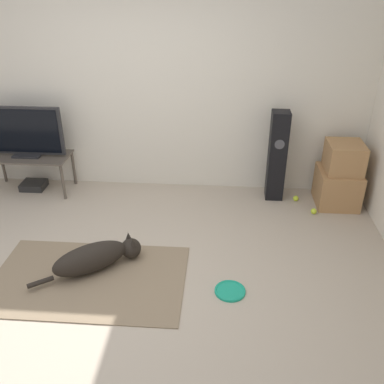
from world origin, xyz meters
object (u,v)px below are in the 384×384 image
(frisbee, at_px, (230,291))
(game_console, at_px, (34,185))
(tv_stand, at_px, (29,160))
(tennis_ball_by_boxes, at_px, (296,198))
(dog, at_px, (96,257))
(cardboard_box_upper, at_px, (344,157))
(floor_speaker, at_px, (277,156))
(tennis_ball_near_speaker, at_px, (314,211))
(tv, at_px, (24,132))
(cardboard_box_lower, at_px, (337,187))

(frisbee, relative_size, game_console, 0.93)
(tv_stand, distance_m, tennis_ball_by_boxes, 3.26)
(tv_stand, bearing_deg, game_console, 121.96)
(dog, xyz_separation_m, cardboard_box_upper, (2.49, 1.43, 0.45))
(frisbee, xyz_separation_m, cardboard_box_upper, (1.26, 1.64, 0.58))
(floor_speaker, relative_size, tennis_ball_near_speaker, 16.29)
(game_console, bearing_deg, frisbee, -35.32)
(cardboard_box_upper, relative_size, game_console, 1.42)
(tv_stand, bearing_deg, cardboard_box_upper, -1.07)
(game_console, bearing_deg, tennis_ball_near_speaker, -6.14)
(tv, bearing_deg, tennis_ball_near_speaker, -5.63)
(tennis_ball_by_boxes, height_order, tennis_ball_near_speaker, same)
(cardboard_box_upper, bearing_deg, cardboard_box_lower, 164.81)
(dog, height_order, floor_speaker, floor_speaker)
(dog, relative_size, tv, 0.96)
(frisbee, relative_size, cardboard_box_lower, 0.55)
(floor_speaker, bearing_deg, cardboard_box_upper, -8.14)
(tennis_ball_near_speaker, xyz_separation_m, game_console, (-3.42, 0.37, 0.01))
(frisbee, height_order, tv_stand, tv_stand)
(dog, bearing_deg, cardboard_box_upper, 29.82)
(frisbee, distance_m, game_console, 3.02)
(cardboard_box_lower, height_order, game_console, cardboard_box_lower)
(dog, distance_m, cardboard_box_lower, 2.86)
(cardboard_box_lower, bearing_deg, cardboard_box_upper, -15.19)
(cardboard_box_upper, distance_m, floor_speaker, 0.74)
(dog, height_order, game_console, dog)
(floor_speaker, height_order, tv, floor_speaker)
(dog, bearing_deg, tennis_ball_by_boxes, 35.71)
(dog, relative_size, frisbee, 3.33)
(tennis_ball_near_speaker, distance_m, game_console, 3.44)
(cardboard_box_lower, relative_size, tennis_ball_by_boxes, 7.44)
(tv_stand, xyz_separation_m, tv, (-0.00, 0.00, 0.35))
(cardboard_box_upper, relative_size, tv, 0.44)
(dog, distance_m, game_console, 1.97)
(dog, bearing_deg, frisbee, -9.98)
(game_console, bearing_deg, tennis_ball_by_boxes, -1.42)
(dog, relative_size, game_console, 3.10)
(tv, height_order, game_console, tv)
(cardboard_box_lower, distance_m, cardboard_box_upper, 0.38)
(cardboard_box_upper, bearing_deg, tv_stand, 178.93)
(cardboard_box_upper, xyz_separation_m, tennis_ball_by_boxes, (-0.47, 0.02, -0.56))
(cardboard_box_lower, xyz_separation_m, tennis_ball_by_boxes, (-0.46, 0.02, -0.18))
(tv, distance_m, game_console, 0.72)
(dog, bearing_deg, tennis_ball_near_speaker, 28.09)
(cardboard_box_upper, height_order, tennis_ball_by_boxes, cardboard_box_upper)
(tennis_ball_by_boxes, distance_m, game_console, 3.26)
(cardboard_box_lower, distance_m, tv, 3.73)
(frisbee, bearing_deg, tennis_ball_near_speaker, 55.42)
(cardboard_box_upper, xyz_separation_m, tennis_ball_near_speaker, (-0.31, -0.26, -0.56))
(tv_stand, xyz_separation_m, game_console, (-0.02, 0.04, -0.36))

